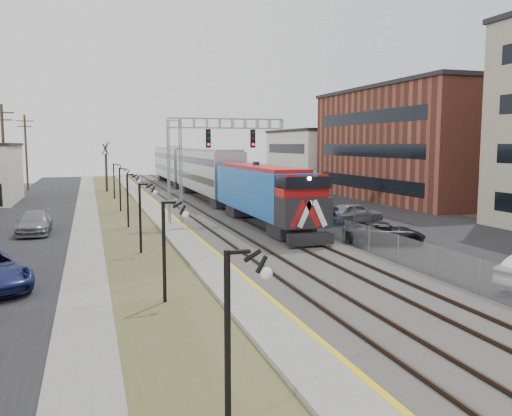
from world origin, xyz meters
name	(u,v)px	position (x,y,z in m)	size (l,w,h in m)	color
ground	(353,373)	(0.00, 0.00, 0.00)	(160.00, 160.00, 0.00)	#473D2D
street_west	(29,219)	(-11.50, 35.00, 0.02)	(7.00, 120.00, 0.04)	black
sidewalk	(86,217)	(-7.00, 35.00, 0.04)	(2.00, 120.00, 0.08)	gray
grass_median	(123,216)	(-4.00, 35.00, 0.03)	(4.00, 120.00, 0.06)	#4D4F2A
platform	(158,213)	(-1.00, 35.00, 0.12)	(2.00, 120.00, 0.24)	gray
ballast_bed	(213,212)	(4.00, 35.00, 0.10)	(8.00, 120.00, 0.20)	#595651
parking_lot	(334,208)	(16.00, 35.00, 0.02)	(16.00, 120.00, 0.04)	black
platform_edge	(168,212)	(-0.12, 35.00, 0.24)	(0.24, 120.00, 0.01)	gold
track_near	(191,210)	(2.00, 35.00, 0.28)	(1.58, 120.00, 0.15)	#2D2119
track_far	(229,209)	(5.50, 35.00, 0.28)	(1.58, 120.00, 0.15)	#2D2119
train	(199,173)	(5.50, 48.89, 2.88)	(3.00, 63.05, 5.33)	#1558B0
signal_gantry	(197,152)	(1.22, 27.99, 5.59)	(9.00, 1.07, 8.15)	gray
lampposts	(140,218)	(-4.00, 18.29, 2.00)	(0.14, 62.14, 4.00)	black
fence	(257,202)	(8.20, 35.00, 0.80)	(0.04, 120.00, 1.60)	gray
buildings_east	(484,143)	(30.00, 31.18, 6.31)	(16.00, 76.00, 15.00)	gray
bare_trees	(18,184)	(-12.66, 38.91, 2.70)	(12.30, 42.30, 5.95)	#382D23
car_lot_c	(384,234)	(10.60, 16.45, 0.69)	(2.29, 4.96, 1.38)	black
car_lot_d	(331,215)	(11.16, 25.34, 0.69)	(1.94, 4.77, 1.39)	#1A1752
car_lot_e	(354,213)	(13.04, 25.12, 0.80)	(1.89, 4.71, 1.60)	slate
car_lot_f	(302,206)	(11.41, 31.83, 0.74)	(1.56, 4.47, 1.47)	#0D4213
car_street_b	(34,223)	(-10.37, 27.04, 0.76)	(2.12, 5.23, 1.52)	slate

